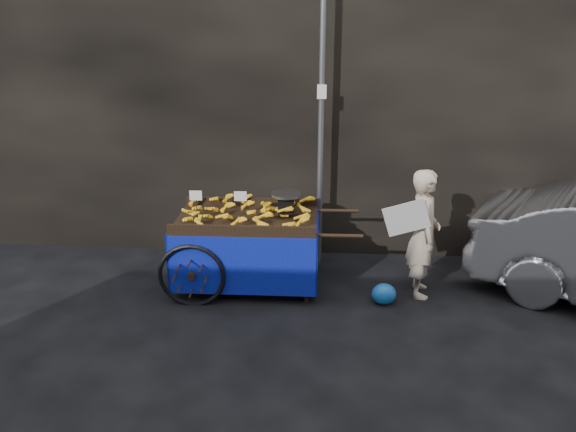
{
  "coord_description": "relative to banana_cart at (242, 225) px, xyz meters",
  "views": [
    {
      "loc": [
        0.35,
        -6.04,
        3.38
      ],
      "look_at": [
        -0.08,
        0.5,
        0.97
      ],
      "focal_mm": 35.0,
      "sensor_mm": 36.0,
      "label": 1
    }
  ],
  "objects": [
    {
      "name": "banana_cart",
      "position": [
        0.0,
        0.0,
        0.0
      ],
      "size": [
        2.47,
        1.26,
        1.33
      ],
      "rotation": [
        0.0,
        0.0,
        0.01
      ],
      "color": "black",
      "rests_on": "ground"
    },
    {
      "name": "street_pole",
      "position": [
        0.96,
        0.76,
        1.18
      ],
      "size": [
        0.12,
        0.1,
        4.0
      ],
      "color": "slate",
      "rests_on": "ground"
    },
    {
      "name": "plastic_bag",
      "position": [
        1.78,
        -0.43,
        -0.69
      ],
      "size": [
        0.3,
        0.24,
        0.27
      ],
      "primitive_type": "ellipsoid",
      "color": "#185DB4",
      "rests_on": "ground"
    },
    {
      "name": "ground",
      "position": [
        0.66,
        -0.54,
        -0.82
      ],
      "size": [
        80.0,
        80.0,
        0.0
      ],
      "primitive_type": "plane",
      "color": "black",
      "rests_on": "ground"
    },
    {
      "name": "vendor",
      "position": [
        2.25,
        -0.12,
        -0.01
      ],
      "size": [
        0.76,
        0.61,
        1.62
      ],
      "rotation": [
        0.0,
        0.0,
        1.53
      ],
      "color": "#C3AB91",
      "rests_on": "ground"
    },
    {
      "name": "building_wall",
      "position": [
        1.06,
        2.06,
        1.68
      ],
      "size": [
        13.5,
        2.0,
        5.0
      ],
      "color": "black",
      "rests_on": "ground"
    }
  ]
}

